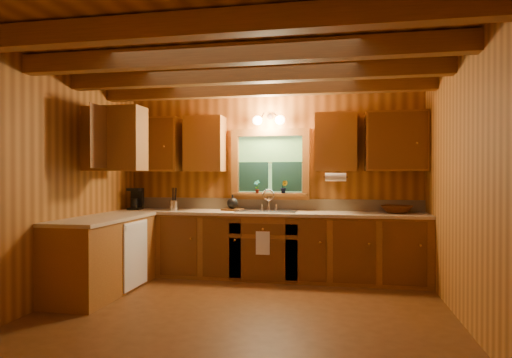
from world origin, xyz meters
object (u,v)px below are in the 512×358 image
at_px(coffee_maker, 136,199).
at_px(cutting_board, 233,210).
at_px(wicker_basket, 397,209).
at_px(sink, 267,215).

relative_size(coffee_maker, cutting_board, 1.12).
relative_size(cutting_board, wicker_basket, 0.68).
height_order(cutting_board, wicker_basket, wicker_basket).
relative_size(coffee_maker, wicker_basket, 0.77).
bearing_deg(wicker_basket, sink, -177.75).
bearing_deg(coffee_maker, cutting_board, -2.72).
bearing_deg(coffee_maker, sink, -5.49).
xyz_separation_m(sink, cutting_board, (-0.50, 0.07, 0.06)).
relative_size(sink, wicker_basket, 2.03).
distance_m(coffee_maker, cutting_board, 1.42).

